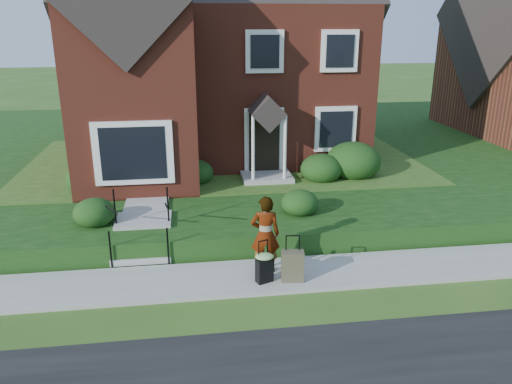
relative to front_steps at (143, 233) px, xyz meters
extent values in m
plane|color=#2D5119|center=(2.50, -1.84, -0.47)|extent=(120.00, 120.00, 0.00)
cube|color=#9E9B93|center=(2.50, -1.84, -0.43)|extent=(60.00, 1.60, 0.08)
cube|color=#13370F|center=(6.50, 9.06, -0.17)|extent=(44.00, 20.00, 0.60)
cube|color=#9E9B93|center=(0.00, 3.16, 0.16)|extent=(1.20, 6.00, 0.06)
cube|color=maroon|center=(2.50, 8.16, 2.83)|extent=(10.00, 8.00, 5.40)
cube|color=maroon|center=(-0.30, 3.36, 2.83)|extent=(3.60, 2.40, 5.40)
cube|color=white|center=(-0.30, 2.21, 1.53)|extent=(2.20, 0.30, 1.80)
cube|color=black|center=(3.70, 4.10, 1.18)|extent=(1.00, 0.12, 2.10)
cube|color=black|center=(6.10, 4.11, 1.63)|extent=(1.40, 0.10, 1.50)
cube|color=#9E9B93|center=(0.00, -0.84, -0.32)|extent=(1.40, 0.30, 0.15)
cube|color=#9E9B93|center=(0.00, -0.54, -0.17)|extent=(1.40, 0.30, 0.15)
cube|color=#9E9B93|center=(0.00, -0.24, -0.02)|extent=(1.40, 0.30, 0.15)
cube|color=#9E9B93|center=(0.00, 0.06, 0.13)|extent=(1.40, 0.30, 0.15)
cube|color=#9E9B93|center=(0.00, 0.61, 0.13)|extent=(1.40, 0.80, 0.15)
cylinder|color=black|center=(-0.65, -0.99, 0.06)|extent=(0.04, 0.04, 0.90)
cylinder|color=black|center=(-0.65, 0.21, 0.66)|extent=(0.04, 0.04, 0.90)
cylinder|color=black|center=(0.65, -0.99, 0.06)|extent=(0.04, 0.04, 0.90)
cylinder|color=black|center=(0.65, 0.21, 0.66)|extent=(0.04, 0.04, 0.90)
ellipsoid|color=#15320F|center=(-1.64, 3.10, 0.68)|extent=(1.58, 1.58, 1.10)
ellipsoid|color=#15320F|center=(1.40, 3.63, 0.53)|extent=(1.17, 1.17, 0.82)
ellipsoid|color=#15320F|center=(5.45, 3.33, 0.60)|extent=(1.35, 1.35, 0.95)
ellipsoid|color=#15320F|center=(6.62, 3.64, 0.76)|extent=(1.82, 1.82, 1.27)
ellipsoid|color=#15320F|center=(-1.21, 0.49, 0.49)|extent=(1.05, 1.05, 0.74)
ellipsoid|color=#15320F|center=(4.12, 0.53, 0.47)|extent=(1.00, 1.00, 0.70)
imported|color=#999999|center=(2.83, -1.66, 0.50)|extent=(0.69, 0.49, 1.80)
cube|color=black|center=(2.74, -2.16, -0.12)|extent=(0.41, 0.32, 0.54)
cylinder|color=black|center=(2.74, -2.16, 0.56)|extent=(0.21, 0.11, 0.03)
cylinder|color=black|center=(2.63, -2.16, 0.35)|extent=(0.02, 0.02, 0.41)
cylinder|color=black|center=(2.85, -2.16, 0.35)|extent=(0.02, 0.02, 0.41)
cylinder|color=black|center=(2.61, -2.16, -0.36)|extent=(0.06, 0.07, 0.06)
cylinder|color=black|center=(2.87, -2.16, -0.36)|extent=(0.06, 0.07, 0.06)
ellipsoid|color=#8ABC6B|center=(2.74, -2.16, 0.21)|extent=(0.49, 0.45, 0.13)
cube|color=#4D4933|center=(3.35, -2.19, -0.05)|extent=(0.51, 0.33, 0.69)
cylinder|color=black|center=(3.35, -2.19, 0.64)|extent=(0.29, 0.06, 0.03)
cylinder|color=black|center=(3.21, -2.19, 0.47)|extent=(0.02, 0.02, 0.34)
cylinder|color=black|center=(3.50, -2.19, 0.47)|extent=(0.02, 0.02, 0.34)
cylinder|color=black|center=(3.18, -2.19, -0.36)|extent=(0.05, 0.06, 0.06)
cylinder|color=black|center=(3.52, -2.19, -0.36)|extent=(0.05, 0.06, 0.06)
camera|label=1|loc=(1.22, -11.73, 4.96)|focal=35.00mm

